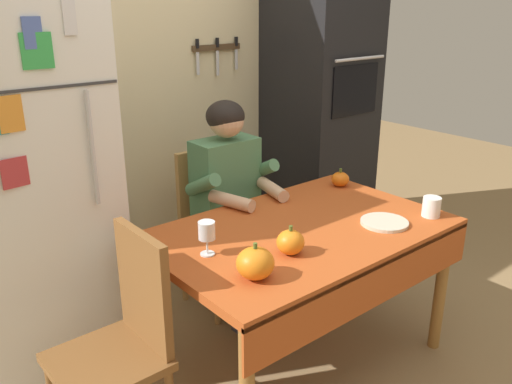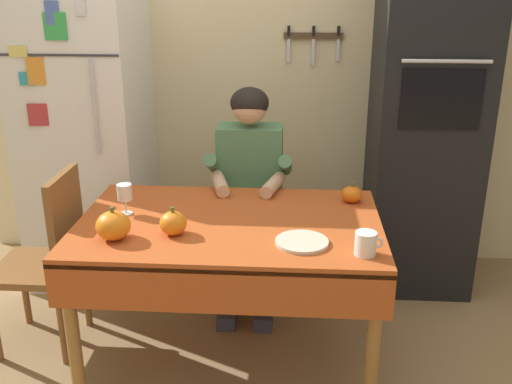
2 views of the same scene
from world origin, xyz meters
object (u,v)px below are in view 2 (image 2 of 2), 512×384
wine_glass (125,193)px  wall_oven (426,115)px  pumpkin_large (173,223)px  serving_tray (302,242)px  chair_left_side (50,254)px  refrigerator (88,136)px  pumpkin_medium (352,194)px  chair_behind_person (252,206)px  dining_table (229,239)px  coffee_mug (366,243)px  seated_person (249,180)px  pumpkin_small (113,226)px

wine_glass → wall_oven: bearing=28.8°
pumpkin_large → serving_tray: bearing=-5.9°
chair_left_side → serving_tray: bearing=-12.7°
pumpkin_large → serving_tray: 0.57m
serving_tray → refrigerator: bearing=139.8°
pumpkin_medium → chair_behind_person: bearing=137.6°
chair_left_side → pumpkin_large: (0.68, -0.22, 0.28)m
refrigerator → dining_table: bearing=-42.9°
chair_behind_person → wine_glass: chair_behind_person is taller
dining_table → coffee_mug: bearing=-26.1°
dining_table → serving_tray: serving_tray is taller
pumpkin_medium → seated_person: bearing=150.6°
dining_table → pumpkin_small: bearing=-155.9°
wine_glass → pumpkin_large: bearing=-38.5°
pumpkin_medium → refrigerator: bearing=159.2°
chair_behind_person → serving_tray: size_ratio=4.10×
seated_person → pumpkin_small: bearing=-122.4°
pumpkin_large → serving_tray: pumpkin_large is taller
chair_left_side → pumpkin_small: (0.43, -0.29, 0.29)m
refrigerator → pumpkin_large: bearing=-54.9°
wall_oven → coffee_mug: (-0.46, -1.21, -0.26)m
wall_oven → pumpkin_medium: (-0.47, -0.62, -0.27)m
chair_left_side → wine_glass: size_ratio=6.26×
dining_table → pumpkin_small: (-0.47, -0.21, 0.15)m
chair_behind_person → wine_glass: 0.96m
seated_person → chair_left_side: 1.11m
dining_table → chair_left_side: chair_left_side is taller
pumpkin_medium → dining_table: bearing=-152.8°
coffee_mug → serving_tray: bearing=161.7°
chair_left_side → pumpkin_large: 0.76m
chair_behind_person → pumpkin_small: 1.17m
wall_oven → coffee_mug: size_ratio=18.08×
seated_person → serving_tray: (0.29, -0.81, 0.01)m
pumpkin_large → chair_behind_person: bearing=73.9°
dining_table → coffee_mug: (0.59, -0.29, 0.13)m
refrigerator → pumpkin_large: refrigerator is taller
wine_glass → pumpkin_large: (0.27, -0.22, -0.05)m
seated_person → pumpkin_small: 0.97m
coffee_mug → pumpkin_large: (-0.82, 0.14, 0.00)m
chair_behind_person → pumpkin_large: 1.02m
seated_person → pumpkin_medium: bearing=-29.4°
refrigerator → pumpkin_small: refrigerator is taller
refrigerator → wall_oven: 2.01m
seated_person → wall_oven: bearing=17.6°
seated_person → pumpkin_large: size_ratio=9.76×
serving_tray → pumpkin_small: bearing=-179.5°
pumpkin_small → refrigerator: bearing=113.7°
refrigerator → wall_oven: wall_oven is taller
refrigerator → pumpkin_medium: size_ratio=17.10×
wine_glass → pumpkin_medium: bearing=12.0°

